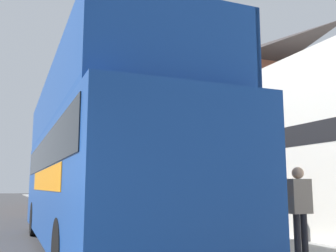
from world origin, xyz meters
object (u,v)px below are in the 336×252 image
(parked_car_ahead_of_bus, at_px, (64,203))
(lamp_post_nearest, at_px, (239,104))
(lamp_post_second, at_px, (120,136))
(litter_bin, at_px, (247,219))
(pedestrian_second, at_px, (299,203))
(pedestrian_third, at_px, (260,197))
(tour_bus, at_px, (95,174))

(parked_car_ahead_of_bus, relative_size, lamp_post_nearest, 0.99)
(parked_car_ahead_of_bus, bearing_deg, lamp_post_second, -56.44)
(lamp_post_nearest, height_order, litter_bin, lamp_post_nearest)
(parked_car_ahead_of_bus, distance_m, lamp_post_second, 4.46)
(pedestrian_second, xyz_separation_m, lamp_post_nearest, (-0.80, 0.74, 2.00))
(pedestrian_third, bearing_deg, tour_bus, 165.79)
(pedestrian_second, bearing_deg, lamp_post_nearest, 137.06)
(parked_car_ahead_of_bus, distance_m, pedestrian_second, 12.89)
(parked_car_ahead_of_bus, bearing_deg, pedestrian_third, -68.19)
(pedestrian_third, bearing_deg, pedestrian_second, -110.71)
(pedestrian_second, distance_m, pedestrian_third, 2.77)
(parked_car_ahead_of_bus, height_order, lamp_post_second, lamp_post_second)
(parked_car_ahead_of_bus, xyz_separation_m, lamp_post_second, (1.77, -2.94, 2.85))
(pedestrian_third, bearing_deg, litter_bin, -158.00)
(lamp_post_nearest, bearing_deg, pedestrian_third, 46.02)
(pedestrian_second, xyz_separation_m, pedestrian_third, (0.98, 2.59, 0.05))
(tour_bus, distance_m, pedestrian_second, 4.83)
(pedestrian_third, bearing_deg, parked_car_ahead_of_bus, 109.26)
(pedestrian_third, distance_m, litter_bin, 0.81)
(parked_car_ahead_of_bus, distance_m, lamp_post_nearest, 12.26)
(tour_bus, xyz_separation_m, litter_bin, (3.54, -1.26, -1.10))
(tour_bus, xyz_separation_m, pedestrian_third, (4.10, -1.04, -0.56))
(lamp_post_second, height_order, litter_bin, lamp_post_second)
(pedestrian_second, bearing_deg, parked_car_ahead_of_bus, 101.33)
(tour_bus, xyz_separation_m, lamp_post_nearest, (2.32, -2.88, 1.39))
(tour_bus, relative_size, litter_bin, 10.69)
(lamp_post_nearest, xyz_separation_m, lamp_post_second, (0.04, 8.94, 0.41))
(litter_bin, bearing_deg, pedestrian_third, 22.00)
(lamp_post_nearest, bearing_deg, parked_car_ahead_of_bus, 98.28)
(litter_bin, bearing_deg, pedestrian_second, -100.06)
(pedestrian_second, distance_m, litter_bin, 2.45)
(lamp_post_second, xyz_separation_m, litter_bin, (1.18, -7.33, -2.89))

